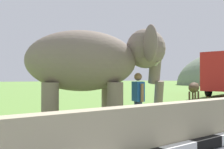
% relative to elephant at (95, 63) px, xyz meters
% --- Properties ---
extents(barrier_parapet, '(28.00, 0.36, 1.00)m').
position_rel_elephant_xyz_m(barrier_parapet, '(-0.80, -2.63, -1.43)').
color(barrier_parapet, tan).
rests_on(barrier_parapet, ground_plane).
extents(elephant, '(4.02, 3.28, 2.95)m').
position_rel_elephant_xyz_m(elephant, '(0.00, 0.00, 0.00)').
color(elephant, '#78685C').
rests_on(elephant, ground_plane).
extents(person_handler, '(0.34, 0.65, 1.66)m').
position_rel_elephant_xyz_m(person_handler, '(1.21, -0.48, -1.01)').
color(person_handler, navy).
rests_on(person_handler, ground_plane).
extents(cow_near, '(1.90, 1.14, 1.23)m').
position_rel_elephant_xyz_m(cow_near, '(10.18, 4.03, -1.06)').
color(cow_near, '#473323').
rests_on(cow_near, ground_plane).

